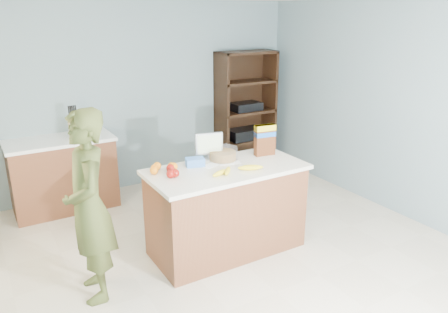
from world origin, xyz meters
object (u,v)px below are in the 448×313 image
counter_peninsula (227,213)px  tv (209,145)px  person (89,207)px  shelving_unit (244,113)px  cereal_box (265,138)px

counter_peninsula → tv: 0.71m
person → counter_peninsula: bearing=97.9°
shelving_unit → cereal_box: bearing=-117.6°
counter_peninsula → cereal_box: cereal_box is taller
tv → counter_peninsula: bearing=-85.2°
cereal_box → counter_peninsula: bearing=-166.2°
counter_peninsula → cereal_box: size_ratio=4.75×
person → tv: bearing=110.8°
counter_peninsula → shelving_unit: bearing=52.9°
cereal_box → shelving_unit: bearing=62.4°
counter_peninsula → cereal_box: 0.88m
tv → cereal_box: (0.58, -0.17, 0.03)m
person → shelving_unit: bearing=131.6°
person → tv: 1.40m
person → tv: person is taller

